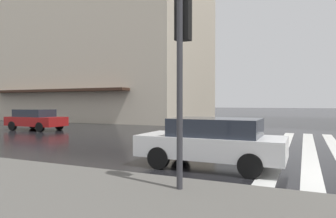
% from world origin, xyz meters
% --- Properties ---
extents(haussmann_block_mid, '(15.33, 22.99, 21.62)m').
position_xyz_m(haussmann_block_mid, '(19.56, 23.81, 10.58)').
color(haussmann_block_mid, beige).
rests_on(haussmann_block_mid, ground_plane).
extents(traffic_signal_post, '(0.44, 0.30, 3.80)m').
position_xyz_m(traffic_signal_post, '(-3.75, 4.52, 2.88)').
color(traffic_signal_post, '#333338').
rests_on(traffic_signal_post, sidewalk_pavement).
extents(car_white, '(1.85, 4.10, 1.41)m').
position_xyz_m(car_white, '(-1.00, 4.70, 0.76)').
color(car_white, silver).
rests_on(car_white, ground_plane).
extents(car_red, '(1.85, 4.10, 1.41)m').
position_xyz_m(car_red, '(5.50, 18.89, 0.76)').
color(car_red, maroon).
rests_on(car_red, ground_plane).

